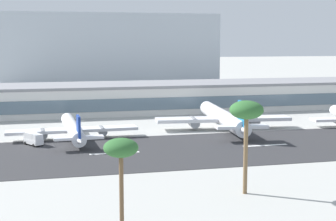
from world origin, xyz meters
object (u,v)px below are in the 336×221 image
airliner_blue_tail_gate_2 (224,118)px  palm_tree_2 (121,151)px  terminal_building (121,98)px  palm_tree_0 (246,113)px  service_box_truck_1 (33,139)px  distant_hotel_block (108,49)px  airliner_navy_tail_gate_1 (73,129)px

airliner_blue_tail_gate_2 → palm_tree_2: 88.84m
terminal_building → palm_tree_0: palm_tree_0 is taller
service_box_truck_1 → palm_tree_2: 68.14m
palm_tree_2 → distant_hotel_block: bearing=83.2°
airliner_navy_tail_gate_1 → airliner_blue_tail_gate_2: (45.42, 5.05, 0.70)m
service_box_truck_1 → distant_hotel_block: bearing=136.8°
terminal_building → palm_tree_0: 110.72m
airliner_blue_tail_gate_2 → service_box_truck_1: bearing=106.9°
palm_tree_0 → palm_tree_2: palm_tree_0 is taller
airliner_navy_tail_gate_1 → service_box_truck_1: 12.09m
distant_hotel_block → airliner_navy_tail_gate_1: distant_hotel_block is taller
airliner_navy_tail_gate_1 → terminal_building: bearing=-24.0°
airliner_blue_tail_gate_2 → service_box_truck_1: 56.94m
distant_hotel_block → airliner_blue_tail_gate_2: size_ratio=2.68×
airliner_blue_tail_gate_2 → terminal_building: bearing=33.1°
terminal_building → airliner_navy_tail_gate_1: 56.06m
airliner_navy_tail_gate_1 → palm_tree_2: palm_tree_2 is taller
service_box_truck_1 → palm_tree_2: palm_tree_2 is taller
distant_hotel_block → airliner_navy_tail_gate_1: bearing=-100.1°
palm_tree_2 → terminal_building: bearing=81.5°
terminal_building → airliner_navy_tail_gate_1: (-21.03, -51.90, -2.60)m
airliner_blue_tail_gate_2 → palm_tree_2: size_ratio=3.81×
airliner_blue_tail_gate_2 → palm_tree_0: (-18.98, -63.36, 10.93)m
airliner_navy_tail_gate_1 → service_box_truck_1: airliner_navy_tail_gate_1 is taller
airliner_blue_tail_gate_2 → palm_tree_0: palm_tree_0 is taller
service_box_truck_1 → palm_tree_2: (12.85, -66.16, 10.04)m
terminal_building → palm_tree_2: palm_tree_2 is taller
terminal_building → airliner_blue_tail_gate_2: (24.39, -46.86, -1.90)m
terminal_building → airliner_navy_tail_gate_1: terminal_building is taller
distant_hotel_block → airliner_blue_tail_gate_2: distant_hotel_block is taller
terminal_building → service_box_truck_1: size_ratio=32.22×
service_box_truck_1 → airliner_navy_tail_gate_1: bearing=90.0°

